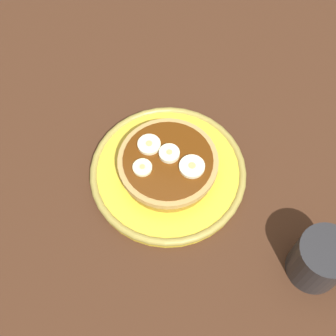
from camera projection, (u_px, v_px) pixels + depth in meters
ground_plane at (168, 180)px, 69.13cm from camera, size 140.00×140.00×3.00cm
plate at (168, 172)px, 66.91cm from camera, size 22.92×22.92×1.91cm
pancake_stack at (168, 164)px, 65.06cm from camera, size 14.79×14.51×3.26cm
banana_slice_0 at (168, 153)px, 63.72cm from camera, size 2.94×2.94×0.93cm
banana_slice_1 at (149, 145)px, 64.49cm from camera, size 3.29×3.29×0.78cm
banana_slice_2 at (142, 168)px, 62.71cm from camera, size 2.69×2.69×0.73cm
banana_slice_3 at (192, 167)px, 62.76cm from camera, size 3.58×3.58×0.79cm
coffee_mug at (323, 260)px, 57.53cm from camera, size 9.97×7.02×7.66cm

